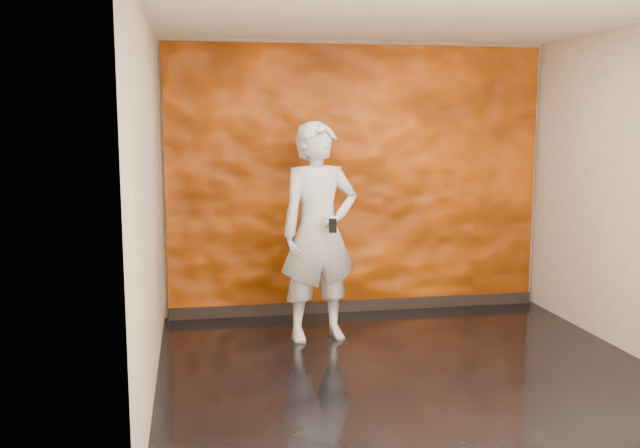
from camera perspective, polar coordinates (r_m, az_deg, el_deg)
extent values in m
cube|color=black|center=(5.84, 7.40, -11.85)|extent=(4.00, 4.00, 0.01)
cube|color=tan|center=(7.43, 2.92, 3.67)|extent=(4.00, 0.02, 2.80)
cube|color=tan|center=(3.68, 17.29, -1.43)|extent=(4.00, 0.02, 2.80)
cube|color=tan|center=(5.26, -13.56, 1.53)|extent=(0.02, 4.00, 2.80)
cube|color=white|center=(5.54, 7.97, 16.54)|extent=(4.00, 4.00, 0.01)
cube|color=#DE570B|center=(7.40, 2.99, 3.49)|extent=(3.90, 0.06, 2.75)
cube|color=black|center=(7.58, 2.98, -6.52)|extent=(3.90, 0.04, 0.12)
imported|color=#9497A1|center=(6.46, -0.08, -0.64)|extent=(0.80, 0.59, 1.99)
cube|color=black|center=(6.19, 1.03, -0.14)|extent=(0.07, 0.03, 0.13)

